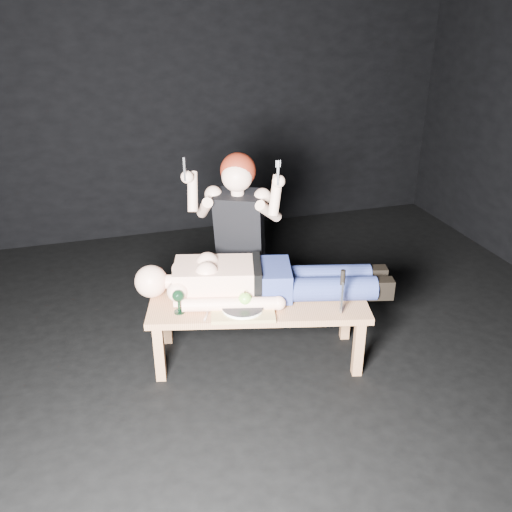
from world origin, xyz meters
name	(u,v)px	position (x,y,z in m)	size (l,w,h in m)	color
ground	(285,360)	(0.00, 0.00, 0.00)	(5.00, 5.00, 0.00)	black
back_wall	(203,82)	(0.00, 2.50, 1.50)	(5.00, 5.00, 0.00)	black
table	(258,329)	(-0.17, 0.09, 0.23)	(1.42, 0.53, 0.45)	#B27B51
lying_man	(265,276)	(-0.10, 0.16, 0.59)	(1.50, 0.46, 0.28)	#FABDA0
kneeling_woman	(242,236)	(-0.13, 0.64, 0.68)	(0.72, 0.81, 1.36)	black
serving_tray	(243,310)	(-0.30, -0.02, 0.46)	(0.40, 0.29, 0.02)	tan
plate	(243,307)	(-0.30, -0.02, 0.48)	(0.26, 0.26, 0.02)	white
apple	(245,299)	(-0.29, -0.01, 0.54)	(0.09, 0.09, 0.09)	#5EAE32
goblet	(179,301)	(-0.69, 0.09, 0.53)	(0.08, 0.08, 0.16)	black
fork_flat	(207,314)	(-0.53, 0.02, 0.45)	(0.01, 0.15, 0.01)	#B2B2B7
knife_flat	(269,311)	(-0.14, -0.06, 0.45)	(0.01, 0.15, 0.01)	#B2B2B7
spoon_flat	(259,305)	(-0.18, 0.03, 0.45)	(0.01, 0.15, 0.01)	#B2B2B7
carving_knife	(342,292)	(0.28, -0.21, 0.60)	(0.04, 0.04, 0.31)	#B2B2B7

